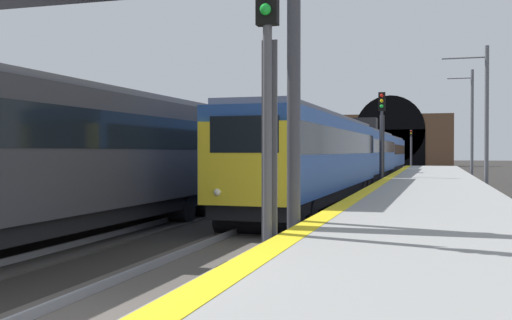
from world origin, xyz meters
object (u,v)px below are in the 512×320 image
object	(u,v)px
catenary_mast_far	(486,119)
train_main_approaching	(365,154)
railway_signal_near	(268,94)
catenary_mast_near	(472,126)
railway_signal_mid	(382,133)
train_adjacent_platform	(192,152)
railway_signal_far	(411,146)
overhead_signal_gantry	(118,32)

from	to	relation	value
catenary_mast_far	train_main_approaching	bearing A→B (deg)	38.67
railway_signal_near	train_main_approaching	bearing A→B (deg)	-176.83
catenary_mast_near	catenary_mast_far	size ratio (longest dim) A/B	1.04
railway_signal_mid	catenary_mast_near	distance (m)	12.50
train_adjacent_platform	railway_signal_far	distance (m)	61.43
train_adjacent_platform	railway_signal_near	world-z (taller)	railway_signal_near
catenary_mast_near	catenary_mast_far	world-z (taller)	catenary_mast_near
train_adjacent_platform	railway_signal_mid	size ratio (longest dim) A/B	6.66
train_main_approaching	overhead_signal_gantry	bearing A→B (deg)	-3.22
train_adjacent_platform	overhead_signal_gantry	size ratio (longest dim) A/B	4.54
railway_signal_near	catenary_mast_near	distance (m)	36.18
train_adjacent_platform	railway_signal_mid	bearing A→B (deg)	-25.15
railway_signal_far	catenary_mast_near	distance (m)	37.55
railway_signal_mid	overhead_signal_gantry	xyz separation A→B (m)	(-22.52, 4.04, 1.63)
railway_signal_mid	catenary_mast_far	xyz separation A→B (m)	(-0.96, -5.44, 0.65)
railway_signal_near	train_adjacent_platform	bearing A→B (deg)	-151.93
train_main_approaching	catenary_mast_far	size ratio (longest dim) A/B	7.03
train_main_approaching	railway_signal_near	xyz separation A→B (m)	(-32.63, -1.81, 1.18)
train_adjacent_platform	railway_signal_near	size ratio (longest dim) A/B	6.78
catenary_mast_far	railway_signal_near	bearing A→B (deg)	167.01
overhead_signal_gantry	catenary_mast_near	world-z (taller)	catenary_mast_near
railway_signal_near	catenary_mast_far	xyz separation A→B (m)	(23.58, -5.44, 0.71)
train_adjacent_platform	overhead_signal_gantry	xyz separation A→B (m)	(-9.76, -2.24, 2.73)
railway_signal_near	catenary_mast_near	world-z (taller)	catenary_mast_near
train_adjacent_platform	railway_signal_far	bearing A→B (deg)	-4.82
overhead_signal_gantry	train_adjacent_platform	bearing A→B (deg)	12.90
railway_signal_mid	railway_signal_near	bearing A→B (deg)	0.00
train_adjacent_platform	catenary_mast_far	world-z (taller)	catenary_mast_far
catenary_mast_near	railway_signal_far	bearing A→B (deg)	8.36
train_adjacent_platform	railway_signal_far	size ratio (longest dim) A/B	7.18
train_adjacent_platform	catenary_mast_near	world-z (taller)	catenary_mast_near
train_adjacent_platform	railway_signal_far	xyz separation A→B (m)	(61.11, -6.28, 0.76)
railway_signal_far	catenary_mast_near	world-z (taller)	catenary_mast_near
railway_signal_near	overhead_signal_gantry	size ratio (longest dim) A/B	0.67
train_adjacent_platform	catenary_mast_far	distance (m)	16.72
railway_signal_far	catenary_mast_far	world-z (taller)	catenary_mast_far
train_main_approaching	overhead_signal_gantry	world-z (taller)	overhead_signal_gantry
train_main_approaching	railway_signal_mid	size ratio (longest dim) A/B	9.74
train_main_approaching	railway_signal_far	xyz separation A→B (m)	(40.25, -1.81, 0.90)
train_main_approaching	catenary_mast_far	distance (m)	11.75
train_adjacent_platform	railway_signal_near	distance (m)	13.39
railway_signal_near	railway_signal_mid	size ratio (longest dim) A/B	0.98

